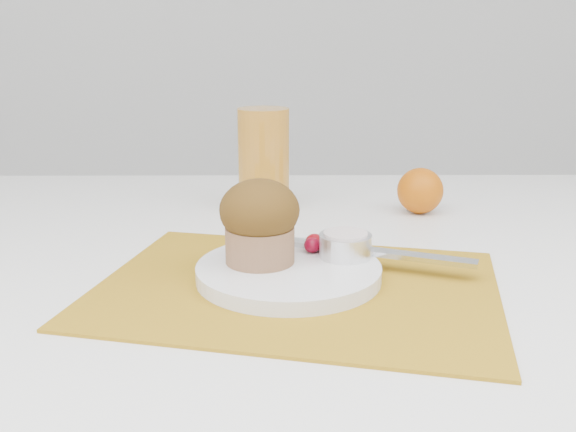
{
  "coord_description": "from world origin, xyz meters",
  "views": [
    {
      "loc": [
        -0.03,
        -0.72,
        1.0
      ],
      "look_at": [
        -0.03,
        -0.0,
        0.8
      ],
      "focal_mm": 40.0,
      "sensor_mm": 36.0,
      "label": 1
    }
  ],
  "objects_px": {
    "plate": "(289,272)",
    "muffin": "(260,221)",
    "orange": "(420,191)",
    "juice_glass": "(264,160)"
  },
  "relations": [
    {
      "from": "plate",
      "to": "muffin",
      "type": "xyz_separation_m",
      "value": [
        -0.03,
        0.01,
        0.05
      ]
    },
    {
      "from": "plate",
      "to": "muffin",
      "type": "relative_size",
      "value": 2.1
    },
    {
      "from": "plate",
      "to": "orange",
      "type": "bearing_deg",
      "value": 54.36
    },
    {
      "from": "orange",
      "to": "plate",
      "type": "bearing_deg",
      "value": -125.64
    },
    {
      "from": "juice_glass",
      "to": "muffin",
      "type": "height_order",
      "value": "juice_glass"
    },
    {
      "from": "juice_glass",
      "to": "muffin",
      "type": "bearing_deg",
      "value": -89.25
    },
    {
      "from": "plate",
      "to": "muffin",
      "type": "bearing_deg",
      "value": 161.48
    },
    {
      "from": "plate",
      "to": "orange",
      "type": "height_order",
      "value": "orange"
    },
    {
      "from": "orange",
      "to": "muffin",
      "type": "height_order",
      "value": "muffin"
    },
    {
      "from": "plate",
      "to": "muffin",
      "type": "height_order",
      "value": "muffin"
    }
  ]
}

